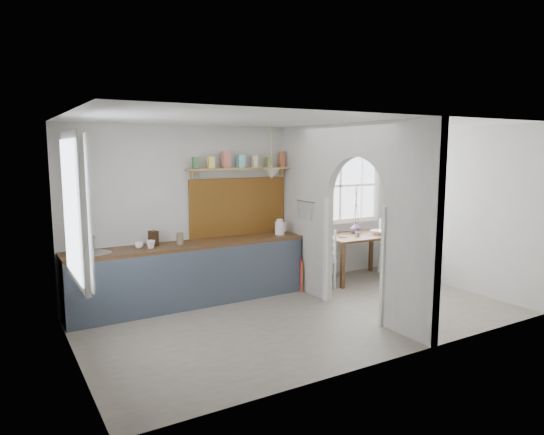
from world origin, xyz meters
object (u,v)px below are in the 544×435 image
dining_table (358,257)px  chair_right (395,246)px  vase (356,228)px  chair_left (318,258)px  kettle (280,227)px

dining_table → chair_right: chair_right is taller
dining_table → chair_right: size_ratio=1.26×
dining_table → chair_right: 0.90m
chair_right → vase: chair_right is taller
chair_right → chair_left: bearing=78.1°
chair_left → vase: size_ratio=4.85×
chair_right → kettle: bearing=72.7°
dining_table → chair_left: chair_left is taller
vase → kettle: bearing=-179.2°
kettle → vase: 1.59m
chair_left → chair_right: bearing=98.8°
dining_table → kettle: size_ratio=5.04×
dining_table → kettle: 1.64m
chair_left → kettle: (-0.61, 0.20, 0.54)m
dining_table → vase: 0.52m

